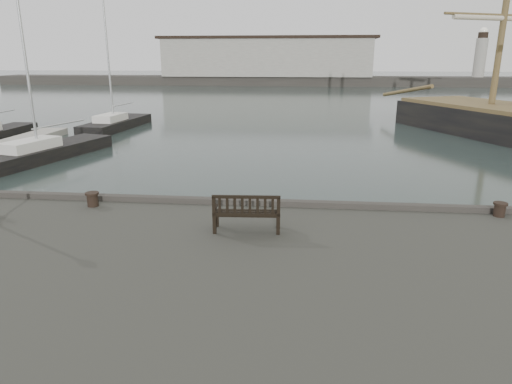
# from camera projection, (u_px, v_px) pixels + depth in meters

# --- Properties ---
(ground) EXTENTS (400.00, 400.00, 0.00)m
(ground) POSITION_uv_depth(u_px,v_px,m) (281.00, 248.00, 15.39)
(ground) COLOR black
(ground) RESTS_ON ground
(breakwater) EXTENTS (140.00, 9.50, 12.20)m
(breakwater) POSITION_uv_depth(u_px,v_px,m) (282.00, 66.00, 102.35)
(breakwater) COLOR #383530
(breakwater) RESTS_ON ground
(bench) EXTENTS (1.87, 0.75, 1.06)m
(bench) POSITION_uv_depth(u_px,v_px,m) (247.00, 219.00, 12.57)
(bench) COLOR black
(bench) RESTS_ON quay
(bollard_left) EXTENTS (0.52, 0.52, 0.46)m
(bollard_left) POSITION_uv_depth(u_px,v_px,m) (93.00, 199.00, 14.70)
(bollard_left) COLOR black
(bollard_left) RESTS_ON quay
(bollard_right) EXTENTS (0.46, 0.46, 0.43)m
(bollard_right) POSITION_uv_depth(u_px,v_px,m) (500.00, 209.00, 13.76)
(bollard_right) COLOR black
(bollard_right) RESTS_ON quay
(yacht_c) EXTENTS (4.88, 10.42, 13.56)m
(yacht_c) POSITION_uv_depth(u_px,v_px,m) (45.00, 155.00, 28.71)
(yacht_c) COLOR black
(yacht_c) RESTS_ON ground
(yacht_d) EXTENTS (3.38, 9.69, 11.95)m
(yacht_d) POSITION_uv_depth(u_px,v_px,m) (117.00, 126.00, 40.98)
(yacht_d) COLOR black
(yacht_d) RESTS_ON ground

